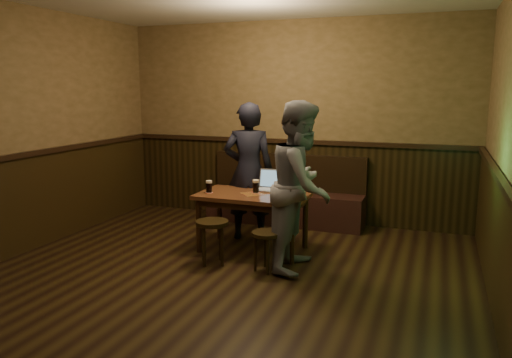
{
  "coord_description": "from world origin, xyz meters",
  "views": [
    {
      "loc": [
        1.96,
        -3.81,
        1.88
      ],
      "look_at": [
        0.05,
        1.35,
        0.87
      ],
      "focal_mm": 35.0,
      "sensor_mm": 36.0,
      "label": 1
    }
  ],
  "objects_px": {
    "stool_left": "(212,229)",
    "pint_left": "(209,187)",
    "pint_right": "(288,191)",
    "person_grey": "(301,186)",
    "person_suit": "(249,171)",
    "pint_mid": "(256,186)",
    "laptop": "(272,185)",
    "stool_right": "(267,240)",
    "pub_table": "(253,201)",
    "bench": "(285,201)"
  },
  "relations": [
    {
      "from": "stool_left",
      "to": "pint_left",
      "type": "bearing_deg",
      "value": 118.67
    },
    {
      "from": "pint_right",
      "to": "person_grey",
      "type": "bearing_deg",
      "value": -50.48
    },
    {
      "from": "person_suit",
      "to": "pint_mid",
      "type": "bearing_deg",
      "value": 105.89
    },
    {
      "from": "pint_right",
      "to": "laptop",
      "type": "bearing_deg",
      "value": 130.16
    },
    {
      "from": "stool_right",
      "to": "pub_table",
      "type": "bearing_deg",
      "value": 122.61
    },
    {
      "from": "stool_left",
      "to": "pint_right",
      "type": "distance_m",
      "value": 0.93
    },
    {
      "from": "pint_left",
      "to": "pub_table",
      "type": "bearing_deg",
      "value": 12.81
    },
    {
      "from": "stool_right",
      "to": "person_suit",
      "type": "bearing_deg",
      "value": 120.04
    },
    {
      "from": "stool_right",
      "to": "pint_right",
      "type": "height_order",
      "value": "pint_right"
    },
    {
      "from": "person_grey",
      "to": "pint_right",
      "type": "bearing_deg",
      "value": 39.88
    },
    {
      "from": "pint_mid",
      "to": "pint_right",
      "type": "bearing_deg",
      "value": -18.43
    },
    {
      "from": "stool_right",
      "to": "laptop",
      "type": "bearing_deg",
      "value": 105.3
    },
    {
      "from": "pint_mid",
      "to": "stool_left",
      "type": "bearing_deg",
      "value": -112.1
    },
    {
      "from": "person_grey",
      "to": "stool_left",
      "type": "bearing_deg",
      "value": 103.84
    },
    {
      "from": "person_suit",
      "to": "person_grey",
      "type": "relative_size",
      "value": 0.97
    },
    {
      "from": "pint_right",
      "to": "person_suit",
      "type": "height_order",
      "value": "person_suit"
    },
    {
      "from": "stool_left",
      "to": "stool_right",
      "type": "xyz_separation_m",
      "value": [
        0.62,
        -0.0,
        -0.05
      ]
    },
    {
      "from": "pub_table",
      "to": "person_suit",
      "type": "height_order",
      "value": "person_suit"
    },
    {
      "from": "stool_right",
      "to": "pint_left",
      "type": "distance_m",
      "value": 1.07
    },
    {
      "from": "pint_left",
      "to": "pint_right",
      "type": "relative_size",
      "value": 0.93
    },
    {
      "from": "bench",
      "to": "stool_right",
      "type": "bearing_deg",
      "value": -78.8
    },
    {
      "from": "bench",
      "to": "stool_right",
      "type": "xyz_separation_m",
      "value": [
        0.37,
        -1.88,
        0.02
      ]
    },
    {
      "from": "pint_left",
      "to": "pint_right",
      "type": "xyz_separation_m",
      "value": [
        0.94,
        0.04,
        0.01
      ]
    },
    {
      "from": "pint_mid",
      "to": "pub_table",
      "type": "bearing_deg",
      "value": -103.45
    },
    {
      "from": "stool_right",
      "to": "laptop",
      "type": "xyz_separation_m",
      "value": [
        -0.24,
        0.87,
        0.4
      ]
    },
    {
      "from": "stool_left",
      "to": "person_suit",
      "type": "distance_m",
      "value": 1.13
    },
    {
      "from": "pint_mid",
      "to": "pint_right",
      "type": "distance_m",
      "value": 0.45
    },
    {
      "from": "bench",
      "to": "person_grey",
      "type": "height_order",
      "value": "person_grey"
    },
    {
      "from": "pint_left",
      "to": "pint_right",
      "type": "bearing_deg",
      "value": 2.26
    },
    {
      "from": "pub_table",
      "to": "stool_right",
      "type": "xyz_separation_m",
      "value": [
        0.37,
        -0.58,
        -0.25
      ]
    },
    {
      "from": "pint_mid",
      "to": "pint_right",
      "type": "relative_size",
      "value": 1.0
    },
    {
      "from": "pint_right",
      "to": "pint_left",
      "type": "bearing_deg",
      "value": -177.74
    },
    {
      "from": "laptop",
      "to": "person_grey",
      "type": "bearing_deg",
      "value": -52.99
    },
    {
      "from": "bench",
      "to": "pint_right",
      "type": "distance_m",
      "value": 1.51
    },
    {
      "from": "stool_right",
      "to": "laptop",
      "type": "relative_size",
      "value": 1.19
    },
    {
      "from": "pint_mid",
      "to": "person_grey",
      "type": "bearing_deg",
      "value": -32.75
    },
    {
      "from": "pub_table",
      "to": "pint_left",
      "type": "xyz_separation_m",
      "value": [
        -0.5,
        -0.11,
        0.16
      ]
    },
    {
      "from": "pint_mid",
      "to": "person_grey",
      "type": "relative_size",
      "value": 0.09
    },
    {
      "from": "bench",
      "to": "pint_right",
      "type": "bearing_deg",
      "value": -72.2
    },
    {
      "from": "person_suit",
      "to": "person_grey",
      "type": "xyz_separation_m",
      "value": [
        0.9,
        -0.81,
        0.02
      ]
    },
    {
      "from": "person_suit",
      "to": "person_grey",
      "type": "bearing_deg",
      "value": 121.98
    },
    {
      "from": "laptop",
      "to": "pint_mid",
      "type": "bearing_deg",
      "value": -121.04
    },
    {
      "from": "pub_table",
      "to": "pint_left",
      "type": "distance_m",
      "value": 0.54
    },
    {
      "from": "pub_table",
      "to": "pint_right",
      "type": "height_order",
      "value": "pint_right"
    },
    {
      "from": "stool_right",
      "to": "pint_right",
      "type": "relative_size",
      "value": 2.67
    },
    {
      "from": "bench",
      "to": "pint_right",
      "type": "xyz_separation_m",
      "value": [
        0.44,
        -1.38,
        0.44
      ]
    },
    {
      "from": "stool_left",
      "to": "pint_right",
      "type": "height_order",
      "value": "pint_right"
    },
    {
      "from": "pub_table",
      "to": "stool_right",
      "type": "height_order",
      "value": "pub_table"
    },
    {
      "from": "bench",
      "to": "stool_left",
      "type": "height_order",
      "value": "bench"
    },
    {
      "from": "person_grey",
      "to": "pub_table",
      "type": "bearing_deg",
      "value": 62.38
    }
  ]
}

